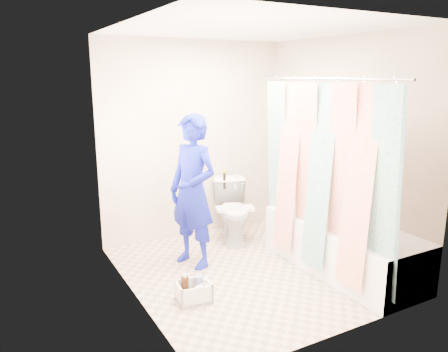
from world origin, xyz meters
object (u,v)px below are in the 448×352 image
toilet (233,211)px  plumber (193,192)px  bathtub (342,245)px  cleaning_caddy (195,292)px

toilet → plumber: (-0.73, -0.42, 0.44)m
bathtub → cleaning_caddy: bathtub is taller
bathtub → toilet: 1.41m
plumber → cleaning_caddy: size_ratio=4.99×
plumber → cleaning_caddy: 1.07m
toilet → cleaning_caddy: (-1.06, -1.15, -0.28)m
plumber → cleaning_caddy: (-0.33, -0.72, -0.72)m
toilet → cleaning_caddy: toilet is taller
toilet → plumber: size_ratio=0.46×
bathtub → plumber: (-1.28, 0.87, 0.54)m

